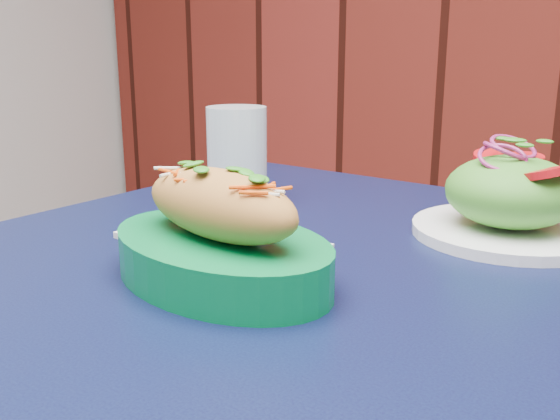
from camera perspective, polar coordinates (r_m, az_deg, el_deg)
The scene contains 4 objects.
cafe_table at distance 0.65m, azimuth 3.88°, elevation -12.40°, with size 0.81×0.81×0.75m.
banh_mi_basket at distance 0.56m, azimuth -5.48°, elevation -2.41°, with size 0.26×0.19×0.11m.
salad_plate at distance 0.74m, azimuth 20.34°, elevation 0.91°, with size 0.21×0.21×0.11m.
water_glass at distance 0.84m, azimuth -3.94°, elevation 5.00°, with size 0.08×0.08×0.13m, color silver.
Camera 1 is at (0.05, 0.88, 0.96)m, focal length 40.00 mm.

